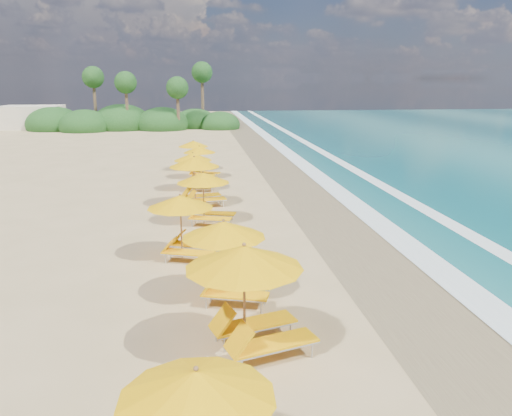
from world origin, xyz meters
The scene contains 13 objects.
ground centered at (0.00, 0.00, 0.00)m, with size 160.00×160.00×0.00m, color tan.
wet_sand centered at (4.00, 0.00, 0.01)m, with size 4.00×160.00×0.01m, color #8B7A53.
surf_foam centered at (6.70, 0.00, 0.03)m, with size 4.00×160.00×0.01m.
station_2 centered at (-1.12, -8.55, 1.48)m, with size 3.34×3.25×2.65m.
station_3 centered at (-1.40, -5.66, 1.32)m, with size 2.96×2.88×2.35m.
station_4 centered at (-2.66, -2.01, 1.28)m, with size 2.92×2.86×2.29m.
station_5 centered at (-1.80, 2.26, 1.28)m, with size 2.87×2.79×2.28m.
station_6 centered at (-2.13, 5.55, 1.39)m, with size 3.02×2.90×2.48m.
station_7 centered at (-2.22, 9.13, 1.20)m, with size 2.50×2.37×2.14m.
station_8 centered at (-1.84, 12.60, 1.15)m, with size 2.73×2.73×2.06m.
station_9 centered at (-2.19, 15.59, 1.16)m, with size 2.67×2.63×2.07m.
treeline centered at (-9.94, 45.51, 1.00)m, with size 25.80×8.80×9.74m.
beach_building centered at (-22.00, 48.00, 1.40)m, with size 7.00×5.00×2.80m, color beige.
Camera 1 is at (-2.33, -19.01, 6.06)m, focal length 35.93 mm.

